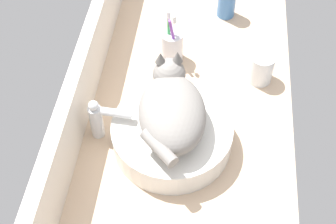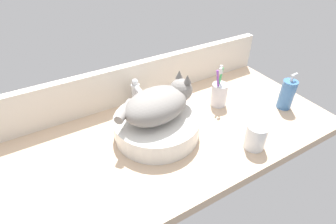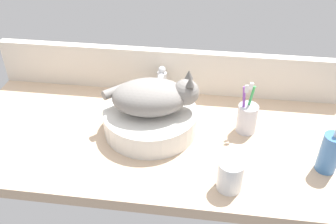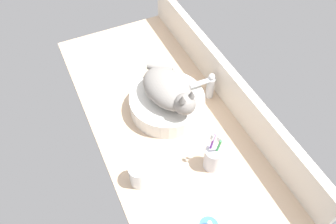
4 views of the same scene
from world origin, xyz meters
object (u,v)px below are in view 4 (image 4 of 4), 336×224
Objects in this scene: water_glass at (139,175)px; faucet at (208,85)px; sink_basin at (167,103)px; cat at (169,90)px; toothbrush_cup at (213,158)px.

faucet is at bearing 121.21° from water_glass.
water_glass is (27.04, -23.67, 0.34)cm from sink_basin.
toothbrush_cup is (31.27, 3.35, -8.23)cm from cat.
toothbrush_cup is 27.93cm from water_glass.
faucet is 35.41cm from toothbrush_cup.
sink_basin is at bearing -166.40° from cat.
toothbrush_cup is 1.97× the size of water_glass.
faucet is (-0.39, 19.09, -6.36)cm from cat.
cat reaches higher than water_glass.
sink_basin is 35.94cm from water_glass.
cat is 36.40cm from water_glass.
cat is 32.51cm from toothbrush_cup.
cat is 3.41× the size of water_glass.
faucet reaches higher than sink_basin.
faucet is at bearing 87.24° from sink_basin.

